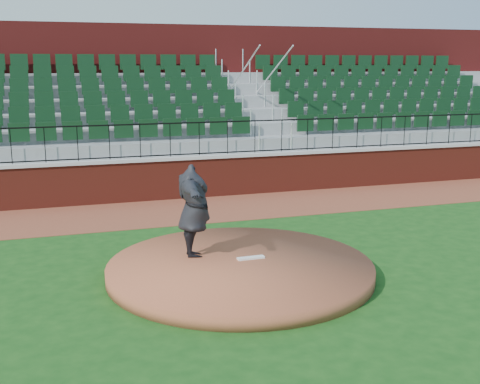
% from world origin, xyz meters
% --- Properties ---
extents(ground, '(90.00, 90.00, 0.00)m').
position_xyz_m(ground, '(0.00, 0.00, 0.00)').
color(ground, '#143F12').
rests_on(ground, ground).
extents(warning_track, '(34.00, 3.20, 0.01)m').
position_xyz_m(warning_track, '(0.00, 5.40, 0.01)').
color(warning_track, brown).
rests_on(warning_track, ground).
extents(field_wall, '(34.00, 0.35, 1.20)m').
position_xyz_m(field_wall, '(0.00, 7.00, 0.60)').
color(field_wall, maroon).
rests_on(field_wall, ground).
extents(wall_cap, '(34.00, 0.45, 0.10)m').
position_xyz_m(wall_cap, '(0.00, 7.00, 1.25)').
color(wall_cap, '#B7B7B7').
rests_on(wall_cap, field_wall).
extents(wall_railing, '(34.00, 0.05, 1.00)m').
position_xyz_m(wall_railing, '(0.00, 7.00, 1.80)').
color(wall_railing, black).
rests_on(wall_railing, wall_cap).
extents(seating_stands, '(34.00, 5.10, 4.60)m').
position_xyz_m(seating_stands, '(0.00, 9.72, 2.30)').
color(seating_stands, gray).
rests_on(seating_stands, ground).
extents(concourse_wall, '(34.00, 0.50, 5.50)m').
position_xyz_m(concourse_wall, '(0.00, 12.52, 2.75)').
color(concourse_wall, maroon).
rests_on(concourse_wall, ground).
extents(pitchers_mound, '(5.18, 5.18, 0.25)m').
position_xyz_m(pitchers_mound, '(-0.51, -0.12, 0.12)').
color(pitchers_mound, brown).
rests_on(pitchers_mound, ground).
extents(pitching_rubber, '(0.56, 0.15, 0.04)m').
position_xyz_m(pitching_rubber, '(-0.23, 0.05, 0.27)').
color(pitching_rubber, white).
rests_on(pitching_rubber, pitchers_mound).
extents(pitcher, '(0.86, 2.36, 1.88)m').
position_xyz_m(pitcher, '(-1.26, 0.57, 1.19)').
color(pitcher, black).
rests_on(pitcher, pitchers_mound).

